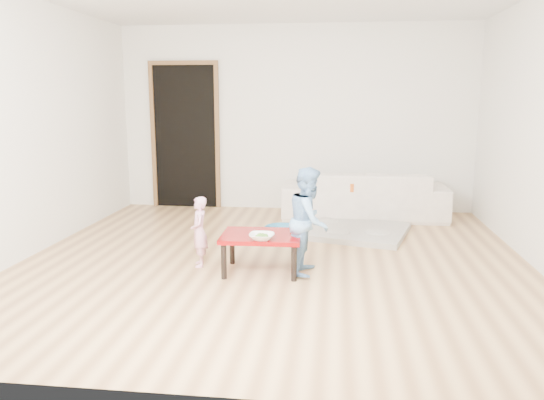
% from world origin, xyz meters
% --- Properties ---
extents(floor, '(5.00, 5.00, 0.01)m').
position_xyz_m(floor, '(0.00, 0.00, 0.00)').
color(floor, '#9E6F43').
rests_on(floor, ground).
extents(back_wall, '(5.00, 0.02, 2.60)m').
position_xyz_m(back_wall, '(0.00, 2.50, 1.30)').
color(back_wall, white).
rests_on(back_wall, floor).
extents(left_wall, '(0.02, 5.00, 2.60)m').
position_xyz_m(left_wall, '(-2.50, 0.00, 1.30)').
color(left_wall, white).
rests_on(left_wall, floor).
extents(doorway, '(1.02, 0.08, 2.11)m').
position_xyz_m(doorway, '(-1.60, 2.48, 1.02)').
color(doorway, brown).
rests_on(doorway, back_wall).
extents(sofa, '(2.18, 0.87, 0.63)m').
position_xyz_m(sofa, '(0.97, 2.05, 0.32)').
color(sofa, white).
rests_on(sofa, floor).
extents(cushion, '(0.48, 0.44, 0.11)m').
position_xyz_m(cushion, '(0.67, 1.84, 0.47)').
color(cushion, orange).
rests_on(cushion, sofa).
extents(red_table, '(0.74, 0.57, 0.36)m').
position_xyz_m(red_table, '(-0.08, -0.39, 0.18)').
color(red_table, maroon).
rests_on(red_table, floor).
extents(bowl, '(0.22, 0.22, 0.05)m').
position_xyz_m(bowl, '(-0.05, -0.58, 0.39)').
color(bowl, white).
rests_on(bowl, red_table).
extents(broccoli, '(0.12, 0.12, 0.06)m').
position_xyz_m(broccoli, '(-0.05, -0.58, 0.39)').
color(broccoli, '#2D5919').
rests_on(broccoli, red_table).
extents(child_pink, '(0.23, 0.28, 0.68)m').
position_xyz_m(child_pink, '(-0.69, -0.28, 0.34)').
color(child_pink, pink).
rests_on(child_pink, floor).
extents(child_blue, '(0.43, 0.52, 0.99)m').
position_xyz_m(child_blue, '(0.36, -0.34, 0.49)').
color(child_blue, '#567EC8').
rests_on(child_blue, floor).
extents(basin, '(0.43, 0.43, 0.14)m').
position_xyz_m(basin, '(0.00, 0.82, 0.07)').
color(basin, teal).
rests_on(basin, floor).
extents(blanket, '(1.56, 1.41, 0.07)m').
position_xyz_m(blanket, '(0.76, 1.17, 0.03)').
color(blanket, '#BBB2A5').
rests_on(blanket, floor).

